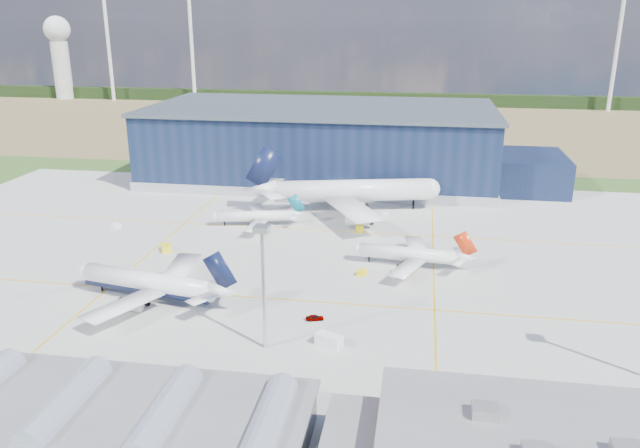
# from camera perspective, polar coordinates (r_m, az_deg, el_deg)

# --- Properties ---
(ground) EXTENTS (600.00, 600.00, 0.00)m
(ground) POSITION_cam_1_polar(r_m,az_deg,el_deg) (142.16, -5.99, -4.95)
(ground) COLOR #2A541F
(ground) RESTS_ON ground
(apron) EXTENTS (220.00, 160.00, 0.08)m
(apron) POSITION_cam_1_polar(r_m,az_deg,el_deg) (151.07, -5.00, -3.46)
(apron) COLOR #A7A7A2
(apron) RESTS_ON ground
(farmland) EXTENTS (600.00, 220.00, 0.01)m
(farmland) POSITION_cam_1_polar(r_m,az_deg,el_deg) (352.02, 3.42, 9.20)
(farmland) COLOR olive
(farmland) RESTS_ON ground
(treeline) EXTENTS (600.00, 8.00, 8.00)m
(treeline) POSITION_cam_1_polar(r_m,az_deg,el_deg) (430.34, 4.58, 11.40)
(treeline) COLOR black
(treeline) RESTS_ON ground
(horizon_dressing) EXTENTS (440.20, 18.00, 70.00)m
(horizon_dressing) POSITION_cam_1_polar(r_m,az_deg,el_deg) (477.92, -19.73, 14.75)
(horizon_dressing) COLOR silver
(horizon_dressing) RESTS_ON ground
(hangar) EXTENTS (145.00, 62.00, 26.10)m
(hangar) POSITION_cam_1_polar(r_m,az_deg,el_deg) (227.31, 0.84, 7.12)
(hangar) COLOR #111D38
(hangar) RESTS_ON ground
(glass_concourse) EXTENTS (78.00, 23.00, 8.60)m
(glass_concourse) POSITION_cam_1_polar(r_m,az_deg,el_deg) (93.95, -20.04, -16.78)
(glass_concourse) COLOR black
(glass_concourse) RESTS_ON ground
(light_mast_center) EXTENTS (2.60, 2.60, 23.00)m
(light_mast_center) POSITION_cam_1_polar(r_m,az_deg,el_deg) (107.07, -5.24, -4.00)
(light_mast_center) COLOR silver
(light_mast_center) RESTS_ON ground
(airliner_navy) EXTENTS (44.89, 44.22, 12.58)m
(airliner_navy) POSITION_cam_1_polar(r_m,az_deg,el_deg) (133.35, -15.49, -4.24)
(airliner_navy) COLOR white
(airliner_navy) RESTS_ON ground
(airliner_red) EXTENTS (32.53, 31.96, 9.65)m
(airliner_red) POSITION_cam_1_polar(r_m,az_deg,el_deg) (147.76, 8.07, -2.09)
(airliner_red) COLOR white
(airliner_red) RESTS_ON ground
(airliner_widebody) EXTENTS (72.23, 71.26, 19.63)m
(airliner_widebody) POSITION_cam_1_polar(r_m,az_deg,el_deg) (187.56, 3.01, 4.09)
(airliner_widebody) COLOR white
(airliner_widebody) RESTS_ON ground
(airliner_regional) EXTENTS (32.07, 31.62, 8.83)m
(airliner_regional) POSITION_cam_1_polar(r_m,az_deg,el_deg) (176.03, -6.04, 1.23)
(airliner_regional) COLOR white
(airliner_regional) RESTS_ON ground
(gse_tug_a) EXTENTS (3.88, 4.53, 1.61)m
(gse_tug_a) POSITION_cam_1_polar(r_m,az_deg,el_deg) (161.77, -13.87, -2.15)
(gse_tug_a) COLOR yellow
(gse_tug_a) RESTS_ON ground
(gse_tug_b) EXTENTS (2.56, 3.15, 1.18)m
(gse_tug_b) POSITION_cam_1_polar(r_m,az_deg,el_deg) (143.20, 3.87, -4.45)
(gse_tug_b) COLOR yellow
(gse_tug_b) RESTS_ON ground
(gse_van_a) EXTENTS (6.24, 3.22, 2.62)m
(gse_van_a) POSITION_cam_1_polar(r_m,az_deg,el_deg) (102.86, 10.59, -14.14)
(gse_van_a) COLOR white
(gse_van_a) RESTS_ON ground
(gse_cart_a) EXTENTS (2.10, 3.08, 1.31)m
(gse_cart_a) POSITION_cam_1_polar(r_m,az_deg,el_deg) (183.96, 5.99, 0.76)
(gse_cart_a) COLOR white
(gse_cart_a) RESTS_ON ground
(gse_tug_c) EXTENTS (2.60, 3.64, 1.46)m
(gse_tug_c) POSITION_cam_1_polar(r_m,az_deg,el_deg) (171.90, 3.65, -0.42)
(gse_tug_c) COLOR yellow
(gse_tug_c) RESTS_ON ground
(gse_cart_b) EXTENTS (3.40, 2.89, 1.25)m
(gse_cart_b) POSITION_cam_1_polar(r_m,az_deg,el_deg) (183.22, -18.18, -0.17)
(gse_cart_b) COLOR white
(gse_cart_b) RESTS_ON ground
(gse_van_c) EXTENTS (5.34, 4.13, 2.31)m
(gse_van_c) POSITION_cam_1_polar(r_m,az_deg,el_deg) (113.34, 0.83, -10.60)
(gse_van_c) COLOR white
(gse_van_c) RESTS_ON ground
(car_a) EXTENTS (3.75, 2.36, 1.19)m
(car_a) POSITION_cam_1_polar(r_m,az_deg,el_deg) (122.44, -0.47, -8.55)
(car_a) COLOR #99999E
(car_a) RESTS_ON ground
(car_b) EXTENTS (4.26, 2.95, 1.33)m
(car_b) POSITION_cam_1_polar(r_m,az_deg,el_deg) (98.37, 22.58, -17.52)
(car_b) COLOR #99999E
(car_b) RESTS_ON ground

